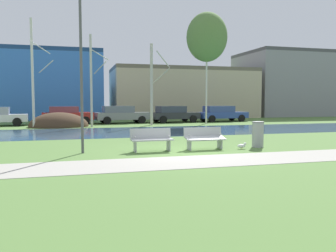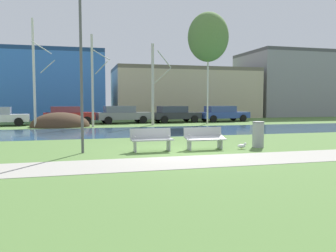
{
  "view_description": "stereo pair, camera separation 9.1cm",
  "coord_description": "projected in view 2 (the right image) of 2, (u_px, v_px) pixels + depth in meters",
  "views": [
    {
      "loc": [
        -3.81,
        -11.95,
        1.93
      ],
      "look_at": [
        -0.38,
        0.79,
        0.95
      ],
      "focal_mm": 36.28,
      "sensor_mm": 36.0,
      "label": 1
    },
    {
      "loc": [
        -3.72,
        -11.97,
        1.93
      ],
      "look_at": [
        -0.38,
        0.79,
        0.95
      ],
      "focal_mm": 36.28,
      "sensor_mm": 36.0,
      "label": 2
    }
  ],
  "objects": [
    {
      "name": "parked_hatch_third_grey",
      "position": [
        122.0,
        114.0,
        29.24
      ],
      "size": [
        4.68,
        2.42,
        1.48
      ],
      "color": "slate",
      "rests_on": "ground"
    },
    {
      "name": "birch_center_left",
      "position": [
        154.0,
        83.0,
        26.85
      ],
      "size": [
        1.6,
        2.92,
        6.41
      ],
      "color": "#BCB7A8",
      "rests_on": "ground"
    },
    {
      "name": "seagull",
      "position": [
        242.0,
        146.0,
        13.57
      ],
      "size": [
        0.42,
        0.16,
        0.25
      ],
      "color": "white",
      "rests_on": "ground"
    },
    {
      "name": "bench_left",
      "position": [
        152.0,
        139.0,
        12.92
      ],
      "size": [
        1.61,
        0.6,
        0.87
      ],
      "color": "#9EA0A3",
      "rests_on": "ground"
    },
    {
      "name": "river_band",
      "position": [
        141.0,
        131.0,
        21.34
      ],
      "size": [
        80.0,
        6.99,
        0.01
      ],
      "primitive_type": "cube",
      "color": "#33516B",
      "rests_on": "ground"
    },
    {
      "name": "streetlamp",
      "position": [
        81.0,
        43.0,
        12.24
      ],
      "size": [
        0.32,
        0.32,
        6.15
      ],
      "color": "#4C4C51",
      "rests_on": "ground"
    },
    {
      "name": "ground_plane",
      "position": [
        138.0,
        130.0,
        22.28
      ],
      "size": [
        120.0,
        120.0,
        0.0
      ],
      "primitive_type": "plane",
      "color": "#517538"
    },
    {
      "name": "parked_suv_fifth_blue",
      "position": [
        223.0,
        113.0,
        31.66
      ],
      "size": [
        4.83,
        2.3,
        1.45
      ],
      "color": "#2D4793",
      "rests_on": "ground"
    },
    {
      "name": "birch_left",
      "position": [
        93.0,
        80.0,
        24.83
      ],
      "size": [
        1.4,
        2.42,
        6.75
      ],
      "color": "#BCB7A8",
      "rests_on": "ground"
    },
    {
      "name": "building_blue_store",
      "position": [
        47.0,
        85.0,
        36.22
      ],
      "size": [
        11.64,
        8.26,
        7.12
      ],
      "color": "#3870C6",
      "rests_on": "ground"
    },
    {
      "name": "soil_mound",
      "position": [
        60.0,
        127.0,
        25.28
      ],
      "size": [
        4.31,
        3.32,
        2.15
      ],
      "primitive_type": "ellipsoid",
      "color": "#423021",
      "rests_on": "ground"
    },
    {
      "name": "building_beige_block",
      "position": [
        184.0,
        93.0,
        39.62
      ],
      "size": [
        16.17,
        7.84,
        5.63
      ],
      "color": "#BCAD8E",
      "rests_on": "ground"
    },
    {
      "name": "paved_path_strip",
      "position": [
        201.0,
        161.0,
        10.82
      ],
      "size": [
        60.0,
        2.16,
        0.01
      ],
      "primitive_type": "cube",
      "color": "#9E998E",
      "rests_on": "ground"
    },
    {
      "name": "parked_sedan_second_red",
      "position": [
        68.0,
        115.0,
        28.19
      ],
      "size": [
        4.23,
        2.23,
        1.46
      ],
      "color": "maroon",
      "rests_on": "ground"
    },
    {
      "name": "parked_wagon_fourth_dark",
      "position": [
        175.0,
        114.0,
        30.42
      ],
      "size": [
        4.46,
        2.43,
        1.46
      ],
      "color": "#282B30",
      "rests_on": "ground"
    },
    {
      "name": "birch_far_left",
      "position": [
        34.0,
        73.0,
        23.66
      ],
      "size": [
        1.52,
        2.64,
        7.63
      ],
      "color": "beige",
      "rests_on": "ground"
    },
    {
      "name": "trash_bin",
      "position": [
        258.0,
        134.0,
        14.06
      ],
      "size": [
        0.5,
        0.5,
        1.07
      ],
      "color": "gray",
      "rests_on": "ground"
    },
    {
      "name": "building_grey_warehouse",
      "position": [
        297.0,
        85.0,
        44.6
      ],
      "size": [
        14.18,
        9.01,
        8.11
      ],
      "color": "gray",
      "rests_on": "ground"
    },
    {
      "name": "birch_center",
      "position": [
        208.0,
        37.0,
        28.08
      ],
      "size": [
        3.38,
        3.38,
        9.23
      ],
      "color": "beige",
      "rests_on": "ground"
    },
    {
      "name": "bench_right",
      "position": [
        204.0,
        137.0,
        13.46
      ],
      "size": [
        1.61,
        0.6,
        0.87
      ],
      "color": "#9EA0A3",
      "rests_on": "ground"
    }
  ]
}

